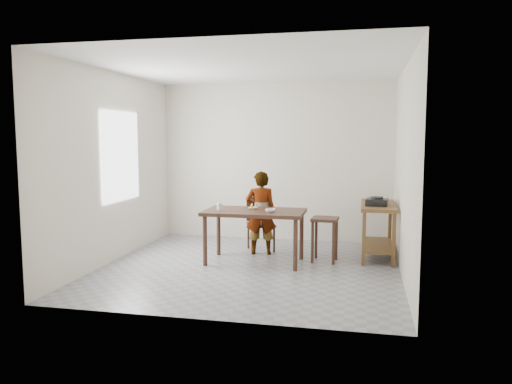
% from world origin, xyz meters
% --- Properties ---
extents(floor, '(4.00, 4.00, 0.04)m').
position_xyz_m(floor, '(0.00, 0.00, -0.02)').
color(floor, gray).
rests_on(floor, ground).
extents(ceiling, '(4.00, 4.00, 0.04)m').
position_xyz_m(ceiling, '(0.00, 0.00, 2.72)').
color(ceiling, white).
rests_on(ceiling, wall_back).
extents(wall_back, '(4.00, 0.04, 2.70)m').
position_xyz_m(wall_back, '(0.00, 2.02, 1.35)').
color(wall_back, silver).
rests_on(wall_back, ground).
extents(wall_front, '(4.00, 0.04, 2.70)m').
position_xyz_m(wall_front, '(0.00, -2.02, 1.35)').
color(wall_front, silver).
rests_on(wall_front, ground).
extents(wall_left, '(0.04, 4.00, 2.70)m').
position_xyz_m(wall_left, '(-2.02, 0.00, 1.35)').
color(wall_left, silver).
rests_on(wall_left, ground).
extents(wall_right, '(0.04, 4.00, 2.70)m').
position_xyz_m(wall_right, '(2.02, 0.00, 1.35)').
color(wall_right, silver).
rests_on(wall_right, ground).
extents(window_pane, '(0.02, 1.10, 1.30)m').
position_xyz_m(window_pane, '(-1.97, 0.20, 1.50)').
color(window_pane, white).
rests_on(window_pane, wall_left).
extents(dining_table, '(1.40, 0.80, 0.75)m').
position_xyz_m(dining_table, '(0.00, 0.30, 0.38)').
color(dining_table, '#3C2419').
rests_on(dining_table, floor).
extents(prep_counter, '(0.50, 1.20, 0.80)m').
position_xyz_m(prep_counter, '(1.72, 1.00, 0.40)').
color(prep_counter, brown).
rests_on(prep_counter, floor).
extents(child, '(0.52, 0.39, 1.27)m').
position_xyz_m(child, '(-0.02, 0.82, 0.64)').
color(child, white).
rests_on(child, floor).
extents(dining_chair, '(0.53, 0.53, 0.83)m').
position_xyz_m(dining_chair, '(-0.06, 1.06, 0.42)').
color(dining_chair, '#3C2419').
rests_on(dining_chair, floor).
extents(stool, '(0.39, 0.39, 0.64)m').
position_xyz_m(stool, '(0.97, 0.57, 0.32)').
color(stool, '#3C2419').
rests_on(stool, floor).
extents(glass_tumbler, '(0.09, 0.09, 0.10)m').
position_xyz_m(glass_tumbler, '(-0.49, 0.23, 0.80)').
color(glass_tumbler, silver).
rests_on(glass_tumbler, dining_table).
extents(small_bowl, '(0.18, 0.18, 0.04)m').
position_xyz_m(small_bowl, '(0.25, 0.17, 0.77)').
color(small_bowl, white).
rests_on(small_bowl, dining_table).
extents(banana, '(0.18, 0.15, 0.05)m').
position_xyz_m(banana, '(-0.04, 0.39, 0.78)').
color(banana, '#FFE744').
rests_on(banana, dining_table).
extents(serving_bowl, '(0.25, 0.25, 0.06)m').
position_xyz_m(serving_bowl, '(1.74, 1.31, 0.83)').
color(serving_bowl, white).
rests_on(serving_bowl, prep_counter).
extents(gas_burner, '(0.33, 0.33, 0.10)m').
position_xyz_m(gas_burner, '(1.69, 0.81, 0.85)').
color(gas_burner, black).
rests_on(gas_burner, prep_counter).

